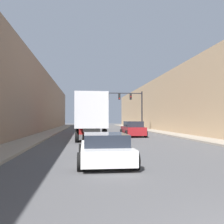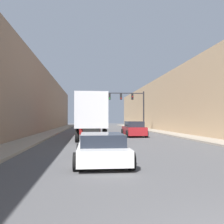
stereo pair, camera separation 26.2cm
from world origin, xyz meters
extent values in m
cube|color=gray|center=(7.07, 30.00, 0.07)|extent=(2.15, 80.00, 0.15)
cube|color=gray|center=(-7.07, 30.00, 0.07)|extent=(2.15, 80.00, 0.15)
cube|color=tan|center=(11.14, 30.00, 4.02)|extent=(6.00, 80.00, 8.05)
cube|color=#846B56|center=(-11.14, 30.00, 4.31)|extent=(6.00, 80.00, 8.62)
cube|color=silver|center=(-2.27, 21.14, 2.45)|extent=(2.46, 10.80, 2.71)
cube|color=black|center=(-2.27, 21.14, 0.95)|extent=(1.23, 10.80, 0.24)
cube|color=maroon|center=(-2.27, 27.74, 1.42)|extent=(2.46, 2.40, 2.85)
cylinder|color=black|center=(-3.35, 16.95, 0.50)|extent=(0.25, 1.00, 1.00)
cylinder|color=black|center=(-1.19, 16.95, 0.50)|extent=(0.25, 1.00, 1.00)
cylinder|color=black|center=(-3.35, 18.15, 0.50)|extent=(0.25, 1.00, 1.00)
cylinder|color=black|center=(-1.19, 18.15, 0.50)|extent=(0.25, 1.00, 1.00)
cylinder|color=black|center=(-3.35, 27.74, 0.50)|extent=(0.25, 1.00, 1.00)
cylinder|color=black|center=(-1.19, 27.74, 0.50)|extent=(0.25, 1.00, 1.00)
cube|color=silver|center=(-1.98, 8.04, 0.46)|extent=(1.89, 4.41, 0.56)
cube|color=#1E232D|center=(-1.98, 7.82, 0.97)|extent=(1.67, 2.42, 0.46)
cylinder|color=black|center=(-2.92, 9.54, 0.32)|extent=(0.25, 0.64, 0.64)
cylinder|color=black|center=(-1.03, 9.54, 0.32)|extent=(0.25, 0.64, 0.64)
cylinder|color=black|center=(-2.92, 6.44, 0.32)|extent=(0.25, 0.64, 0.64)
cylinder|color=black|center=(-1.03, 6.44, 0.32)|extent=(0.25, 0.64, 0.64)
cube|color=maroon|center=(2.18, 23.02, 0.59)|extent=(1.84, 4.54, 0.79)
cube|color=#1E232D|center=(2.18, 22.79, 1.27)|extent=(1.62, 2.50, 0.57)
cylinder|color=black|center=(1.26, 24.59, 0.35)|extent=(0.25, 0.70, 0.70)
cylinder|color=black|center=(3.10, 24.59, 0.35)|extent=(0.25, 0.70, 0.70)
cylinder|color=black|center=(1.26, 21.35, 0.35)|extent=(0.25, 0.70, 0.70)
cylinder|color=black|center=(3.10, 21.35, 0.35)|extent=(0.25, 0.70, 0.70)
cylinder|color=black|center=(5.84, 34.42, 2.96)|extent=(0.20, 0.20, 5.92)
cube|color=black|center=(2.42, 34.42, 5.62)|extent=(6.85, 0.12, 0.12)
cube|color=black|center=(4.13, 34.42, 5.11)|extent=(0.30, 0.24, 0.90)
sphere|color=red|center=(4.13, 34.28, 5.11)|extent=(0.18, 0.18, 0.18)
cube|color=black|center=(2.42, 34.42, 5.11)|extent=(0.30, 0.24, 0.90)
sphere|color=red|center=(2.42, 34.28, 4.83)|extent=(0.18, 0.18, 0.18)
cube|color=black|center=(0.71, 34.42, 5.11)|extent=(0.30, 0.24, 0.90)
sphere|color=green|center=(0.71, 34.28, 4.83)|extent=(0.18, 0.18, 0.18)
camera|label=1|loc=(-2.82, -2.20, 1.79)|focal=40.00mm
camera|label=2|loc=(-2.56, -2.23, 1.79)|focal=40.00mm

